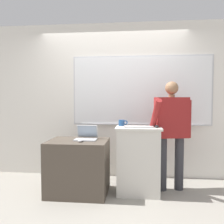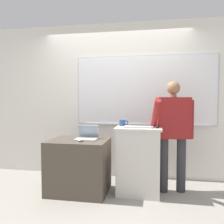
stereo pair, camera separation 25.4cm
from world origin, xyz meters
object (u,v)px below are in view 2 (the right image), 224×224
(lectern_podium, at_px, (138,161))
(computer_mouse_by_keyboard, at_px, (157,127))
(person_presenter, at_px, (173,128))
(laptop, at_px, (87,135))
(computer_mouse_by_laptop, at_px, (80,140))
(wireless_keyboard, at_px, (138,127))
(side_desk, at_px, (79,166))
(coffee_mug, at_px, (123,123))

(lectern_podium, relative_size, computer_mouse_by_keyboard, 9.53)
(person_presenter, bearing_deg, computer_mouse_by_keyboard, -147.95)
(laptop, xyz_separation_m, computer_mouse_by_laptop, (-0.04, -0.21, -0.04))
(lectern_podium, distance_m, laptop, 0.82)
(laptop, xyz_separation_m, computer_mouse_by_keyboard, (1.00, -0.05, 0.15))
(lectern_podium, distance_m, wireless_keyboard, 0.49)
(side_desk, relative_size, coffee_mug, 6.23)
(laptop, distance_m, computer_mouse_by_laptop, 0.21)
(laptop, height_order, computer_mouse_by_laptop, laptop)
(computer_mouse_by_laptop, bearing_deg, coffee_mug, 31.34)
(computer_mouse_by_laptop, distance_m, coffee_mug, 0.68)
(side_desk, xyz_separation_m, computer_mouse_by_keyboard, (1.10, 0.03, 0.59))
(computer_mouse_by_keyboard, relative_size, coffee_mug, 0.74)
(wireless_keyboard, distance_m, computer_mouse_by_laptop, 0.83)
(lectern_podium, bearing_deg, side_desk, -175.49)
(wireless_keyboard, relative_size, computer_mouse_by_laptop, 3.99)
(person_presenter, bearing_deg, laptop, 176.10)
(person_presenter, height_order, wireless_keyboard, person_presenter)
(wireless_keyboard, height_order, computer_mouse_by_laptop, wireless_keyboard)
(computer_mouse_by_laptop, relative_size, coffee_mug, 0.74)
(side_desk, height_order, wireless_keyboard, wireless_keyboard)
(computer_mouse_by_laptop, bearing_deg, side_desk, 117.01)
(laptop, xyz_separation_m, wireless_keyboard, (0.75, -0.07, 0.14))
(lectern_podium, relative_size, wireless_keyboard, 2.39)
(lectern_podium, xyz_separation_m, wireless_keyboard, (0.00, -0.05, 0.48))
(person_presenter, height_order, coffee_mug, person_presenter)
(wireless_keyboard, bearing_deg, coffee_mug, 141.59)
(lectern_podium, xyz_separation_m, person_presenter, (0.48, 0.19, 0.45))
(side_desk, distance_m, computer_mouse_by_keyboard, 1.25)
(wireless_keyboard, relative_size, coffee_mug, 2.97)
(lectern_podium, bearing_deg, coffee_mug, 149.80)
(computer_mouse_by_laptop, bearing_deg, lectern_podium, 13.64)
(wireless_keyboard, bearing_deg, side_desk, -179.04)
(side_desk, height_order, computer_mouse_by_keyboard, computer_mouse_by_keyboard)
(laptop, distance_m, wireless_keyboard, 0.77)
(computer_mouse_by_keyboard, xyz_separation_m, coffee_mug, (-0.49, 0.18, 0.03))
(person_presenter, relative_size, computer_mouse_by_laptop, 16.04)
(person_presenter, height_order, laptop, person_presenter)
(coffee_mug, bearing_deg, wireless_keyboard, -38.41)
(computer_mouse_by_keyboard, bearing_deg, side_desk, -178.27)
(side_desk, relative_size, computer_mouse_by_keyboard, 8.37)
(lectern_podium, relative_size, coffee_mug, 7.10)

